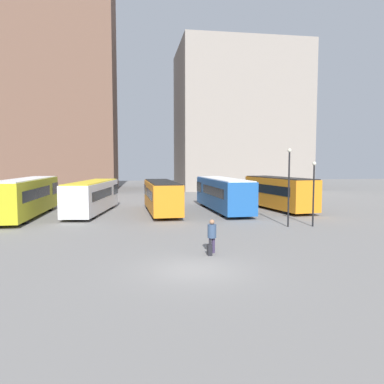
{
  "coord_description": "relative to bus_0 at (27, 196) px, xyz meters",
  "views": [
    {
      "loc": [
        -2.56,
        -15.74,
        4.69
      ],
      "look_at": [
        1.73,
        11.57,
        2.47
      ],
      "focal_mm": 35.0,
      "sensor_mm": 36.0,
      "label": 1
    }
  ],
  "objects": [
    {
      "name": "bus_2",
      "position": [
        11.59,
        0.67,
        -0.19
      ],
      "size": [
        2.85,
        10.66,
        2.93
      ],
      "rotation": [
        0.0,
        0.0,
        1.61
      ],
      "color": "orange",
      "rests_on": "ground_plane"
    },
    {
      "name": "traveler",
      "position": [
        13.0,
        -15.13,
        -0.75
      ],
      "size": [
        0.48,
        0.48,
        1.75
      ],
      "rotation": [
        0.0,
        0.0,
        1.65
      ],
      "color": "#382D4C",
      "rests_on": "ground_plane"
    },
    {
      "name": "bus_3",
      "position": [
        17.52,
        1.27,
        -0.08
      ],
      "size": [
        3.0,
        12.24,
        3.14
      ],
      "rotation": [
        0.0,
        0.0,
        1.6
      ],
      "color": "#1E56A3",
      "rests_on": "ground_plane"
    },
    {
      "name": "bus_1",
      "position": [
        5.31,
        1.47,
        -0.19
      ],
      "size": [
        4.16,
        11.44,
        2.93
      ],
      "rotation": [
        0.0,
        0.0,
        1.41
      ],
      "color": "silver",
      "rests_on": "ground_plane"
    },
    {
      "name": "ground_plane",
      "position": [
        11.6,
        -18.02,
        -1.79
      ],
      "size": [
        160.0,
        160.0,
        0.0
      ],
      "primitive_type": "plane",
      "color": "slate"
    },
    {
      "name": "lamp_post_1",
      "position": [
        20.09,
        -8.31,
        1.55
      ],
      "size": [
        0.28,
        0.28,
        5.67
      ],
      "color": "black",
      "rests_on": "ground_plane"
    },
    {
      "name": "building_block_right",
      "position": [
        27.91,
        32.4,
        10.6
      ],
      "size": [
        21.68,
        16.53,
        24.77
      ],
      "color": "gray",
      "rests_on": "ground_plane"
    },
    {
      "name": "suitcase",
      "position": [
        12.78,
        -15.6,
        -1.5
      ],
      "size": [
        0.23,
        0.32,
        0.82
      ],
      "rotation": [
        0.0,
        0.0,
        1.65
      ],
      "color": "black",
      "rests_on": "ground_plane"
    },
    {
      "name": "building_block_left",
      "position": [
        -5.27,
        32.4,
        16.8
      ],
      "size": [
        22.78,
        17.5,
        37.18
      ],
      "color": "brown",
      "rests_on": "ground_plane"
    },
    {
      "name": "lamp_post_0",
      "position": [
        21.94,
        -8.44,
        1.05
      ],
      "size": [
        0.28,
        0.28,
        4.73
      ],
      "color": "black",
      "rests_on": "ground_plane"
    },
    {
      "name": "bus_4",
      "position": [
        23.18,
        1.2,
        -0.05
      ],
      "size": [
        4.02,
        10.23,
        3.2
      ],
      "rotation": [
        0.0,
        0.0,
        1.72
      ],
      "color": "orange",
      "rests_on": "ground_plane"
    },
    {
      "name": "bus_0",
      "position": [
        0.0,
        0.0,
        0.0
      ],
      "size": [
        2.78,
        12.51,
        3.28
      ],
      "rotation": [
        0.0,
        0.0,
        1.54
      ],
      "color": "gold",
      "rests_on": "ground_plane"
    }
  ]
}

